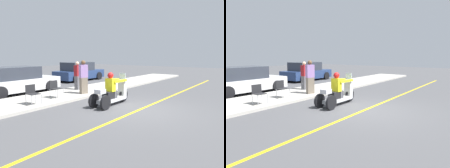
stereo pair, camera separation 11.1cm
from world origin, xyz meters
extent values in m
plane|color=#4C4C4F|center=(0.00, 0.00, 0.00)|extent=(60.00, 60.00, 0.00)
cube|color=gold|center=(0.05, 0.00, 0.00)|extent=(24.00, 0.12, 0.01)
cube|color=#B2ADA3|center=(0.00, 4.60, 0.06)|extent=(28.00, 2.80, 0.12)
cylinder|color=black|center=(0.97, 1.37, 0.30)|extent=(0.59, 0.10, 0.59)
cylinder|color=black|center=(-0.80, 1.07, 0.30)|extent=(0.59, 0.10, 0.59)
cylinder|color=black|center=(-0.80, 1.67, 0.30)|extent=(0.59, 0.10, 0.59)
cube|color=silver|center=(0.05, 1.37, 0.24)|extent=(1.64, 0.42, 0.15)
cube|color=black|center=(-0.11, 1.37, 0.46)|extent=(0.65, 0.33, 0.31)
cube|color=silver|center=(0.87, 1.37, 0.60)|extent=(0.24, 0.33, 0.87)
cube|color=silver|center=(0.89, 1.37, 1.18)|extent=(0.03, 0.30, 0.30)
cube|color=silver|center=(-0.77, 1.37, 0.71)|extent=(0.36, 0.33, 0.18)
cube|color=yellow|center=(-0.06, 1.37, 0.89)|extent=(0.26, 0.38, 0.55)
sphere|color=red|center=(-0.06, 1.37, 1.30)|extent=(0.26, 0.26, 0.26)
cube|color=#515156|center=(0.07, 1.25, 0.46)|extent=(0.14, 0.14, 0.31)
cube|color=#515156|center=(0.07, 1.49, 0.46)|extent=(0.14, 0.14, 0.31)
cube|color=yellow|center=(0.40, 1.17, 1.03)|extent=(0.93, 0.09, 0.09)
cube|color=yellow|center=(0.40, 1.57, 1.03)|extent=(0.93, 0.09, 0.09)
cube|color=#515156|center=(1.70, 5.05, 0.52)|extent=(0.38, 0.29, 0.80)
cube|color=maroon|center=(1.70, 5.05, 1.23)|extent=(0.42, 0.29, 0.63)
sphere|color=beige|center=(1.70, 5.05, 1.66)|extent=(0.22, 0.22, 0.22)
cube|color=#726656|center=(0.90, 3.82, 0.54)|extent=(0.43, 0.35, 0.85)
cube|color=#9972B2|center=(0.90, 3.82, 1.31)|extent=(0.47, 0.36, 0.67)
sphere|color=brown|center=(0.90, 3.82, 1.76)|extent=(0.23, 0.23, 0.23)
cylinder|color=#A5A8AD|center=(-0.95, 3.85, 0.34)|extent=(0.02, 0.02, 0.44)
cylinder|color=#A5A8AD|center=(-0.51, 3.83, 0.34)|extent=(0.02, 0.02, 0.44)
cylinder|color=#A5A8AD|center=(-0.93, 4.29, 0.34)|extent=(0.02, 0.02, 0.44)
cylinder|color=#A5A8AD|center=(-0.49, 4.27, 0.34)|extent=(0.02, 0.02, 0.44)
cube|color=#232326|center=(-0.72, 4.06, 0.57)|extent=(0.46, 0.46, 0.02)
cube|color=#232326|center=(-0.71, 4.28, 0.75)|extent=(0.44, 0.04, 0.38)
cylinder|color=#A5A8AD|center=(-2.44, 3.52, 0.34)|extent=(0.02, 0.02, 0.44)
cylinder|color=#A5A8AD|center=(-2.00, 3.49, 0.34)|extent=(0.02, 0.02, 0.44)
cylinder|color=#A5A8AD|center=(-2.41, 3.96, 0.34)|extent=(0.02, 0.02, 0.44)
cylinder|color=#A5A8AD|center=(-1.97, 3.93, 0.34)|extent=(0.02, 0.02, 0.44)
cube|color=#232326|center=(-2.20, 3.72, 0.57)|extent=(0.46, 0.46, 0.02)
cube|color=#232326|center=(-2.19, 3.94, 0.75)|extent=(0.44, 0.05, 0.38)
cube|color=silver|center=(-0.67, 7.33, 0.50)|extent=(4.56, 1.76, 0.65)
cube|color=#2D333D|center=(-0.90, 7.33, 1.16)|extent=(2.51, 1.58, 0.67)
cylinder|color=black|center=(0.81, 6.45, 0.32)|extent=(0.64, 0.22, 0.64)
cylinder|color=black|center=(0.81, 8.21, 0.32)|extent=(0.64, 0.22, 0.64)
cylinder|color=black|center=(-2.16, 6.45, 0.32)|extent=(0.64, 0.22, 0.64)
cube|color=navy|center=(5.84, 8.89, 0.51)|extent=(4.30, 1.90, 0.67)
cube|color=#2D333D|center=(5.62, 8.89, 1.19)|extent=(2.37, 1.71, 0.69)
cylinder|color=black|center=(7.23, 7.94, 0.32)|extent=(0.64, 0.22, 0.64)
cylinder|color=black|center=(7.23, 9.84, 0.32)|extent=(0.64, 0.22, 0.64)
cylinder|color=black|center=(4.44, 7.94, 0.32)|extent=(0.64, 0.22, 0.64)
cylinder|color=black|center=(4.44, 9.84, 0.32)|extent=(0.64, 0.22, 0.64)
camera|label=1|loc=(-7.48, -4.03, 2.19)|focal=35.00mm
camera|label=2|loc=(-7.41, -4.12, 2.19)|focal=35.00mm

